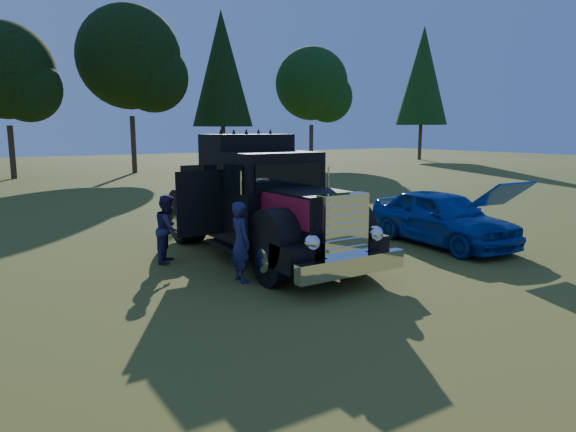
# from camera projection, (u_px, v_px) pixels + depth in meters

# --- Properties ---
(ground) EXTENTS (120.00, 120.00, 0.00)m
(ground) POSITION_uv_depth(u_px,v_px,m) (353.00, 276.00, 11.02)
(ground) COLOR #385118
(ground) RESTS_ON ground
(diamond_t_truck) EXTENTS (3.38, 7.16, 3.00)m
(diamond_t_truck) POSITION_uv_depth(u_px,v_px,m) (264.00, 206.00, 12.38)
(diamond_t_truck) COLOR black
(diamond_t_truck) RESTS_ON ground
(hotrod_coupe) EXTENTS (2.10, 4.55, 1.89)m
(hotrod_coupe) POSITION_uv_depth(u_px,v_px,m) (442.00, 217.00, 13.96)
(hotrod_coupe) COLOR #0821B0
(hotrod_coupe) RESTS_ON ground
(spectator_near) EXTENTS (0.42, 0.62, 1.67)m
(spectator_near) POSITION_uv_depth(u_px,v_px,m) (241.00, 242.00, 10.51)
(spectator_near) COLOR navy
(spectator_near) RESTS_ON ground
(spectator_far) EXTENTS (0.94, 0.99, 1.61)m
(spectator_far) POSITION_uv_depth(u_px,v_px,m) (168.00, 229.00, 12.10)
(spectator_far) COLOR #1C2143
(spectator_far) RESTS_ON ground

